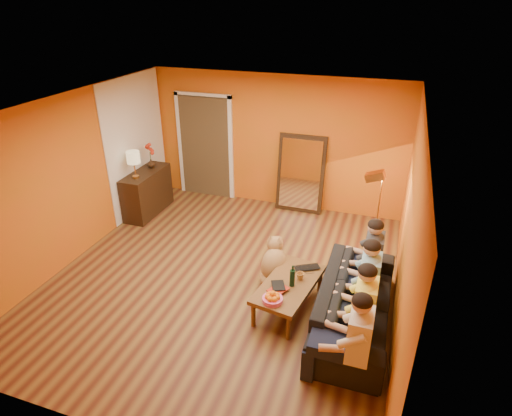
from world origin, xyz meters
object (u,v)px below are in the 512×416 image
(wine_bottle, at_px, (292,276))
(laptop, at_px, (308,270))
(mirror_frame, at_px, (301,174))
(floor_lamp, at_px, (378,215))
(coffee_table, at_px, (289,295))
(dog, at_px, (274,262))
(person_mid_left, at_px, (364,309))
(person_mid_right, at_px, (369,282))
(tumbler, at_px, (300,276))
(table_lamp, at_px, (134,165))
(person_far_left, at_px, (359,342))
(sofa, at_px, (355,303))
(sideboard, at_px, (147,192))
(person_far_right, at_px, (372,259))
(vase, at_px, (151,163))

(wine_bottle, relative_size, laptop, 0.87)
(mirror_frame, bearing_deg, floor_lamp, -38.20)
(coffee_table, xyz_separation_m, dog, (-0.35, 0.49, 0.16))
(person_mid_left, relative_size, person_mid_right, 1.00)
(mirror_frame, relative_size, tumbler, 14.09)
(table_lamp, bearing_deg, mirror_frame, 26.32)
(floor_lamp, height_order, person_far_left, floor_lamp)
(floor_lamp, bearing_deg, sofa, -89.01)
(floor_lamp, distance_m, tumbler, 1.89)
(mirror_frame, xyz_separation_m, person_mid_left, (1.58, -3.48, -0.15))
(sideboard, relative_size, table_lamp, 2.31)
(sofa, xyz_separation_m, person_far_right, (0.13, 0.65, 0.28))
(table_lamp, height_order, sofa, table_lamp)
(table_lamp, xyz_separation_m, floor_lamp, (4.34, 0.16, -0.39))
(person_far_left, bearing_deg, sofa, 97.41)
(sofa, height_order, floor_lamp, floor_lamp)
(dog, distance_m, vase, 3.49)
(laptop, bearing_deg, mirror_frame, 76.44)
(wine_bottle, height_order, vase, vase)
(mirror_frame, distance_m, person_far_left, 4.33)
(table_lamp, height_order, person_mid_left, table_lamp)
(sideboard, relative_size, person_mid_left, 0.97)
(table_lamp, relative_size, wine_bottle, 1.65)
(person_far_left, bearing_deg, wine_bottle, 134.78)
(person_far_right, bearing_deg, laptop, -161.54)
(person_mid_left, bearing_deg, person_mid_right, 90.00)
(person_mid_right, distance_m, person_far_right, 0.55)
(person_far_left, height_order, person_far_right, same)
(person_mid_left, relative_size, tumbler, 11.31)
(coffee_table, xyz_separation_m, tumbler, (0.12, 0.12, 0.26))
(person_far_left, xyz_separation_m, tumbler, (-0.89, 1.14, -0.14))
(floor_lamp, xyz_separation_m, person_far_left, (0.03, -2.81, -0.11))
(coffee_table, bearing_deg, person_mid_left, -15.31)
(dog, distance_m, person_far_left, 2.05)
(coffee_table, bearing_deg, dog, 135.39)
(wine_bottle, bearing_deg, vase, 146.84)
(person_mid_right, xyz_separation_m, vase, (-4.37, 2.10, 0.33))
(dog, xyz_separation_m, person_far_left, (1.36, -1.51, 0.24))
(person_mid_left, xyz_separation_m, person_mid_right, (0.00, 0.55, 0.00))
(wine_bottle, bearing_deg, table_lamp, 153.80)
(person_mid_left, bearing_deg, floor_lamp, 90.76)
(dog, height_order, person_mid_left, person_mid_left)
(table_lamp, height_order, laptop, table_lamp)
(person_mid_right, distance_m, laptop, 0.89)
(person_mid_right, bearing_deg, sideboard, 157.09)
(sideboard, distance_m, dog, 3.33)
(mirror_frame, distance_m, wine_bottle, 3.12)
(person_far_right, bearing_deg, vase, 160.50)
(mirror_frame, height_order, sofa, mirror_frame)
(person_far_left, relative_size, person_mid_left, 1.00)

